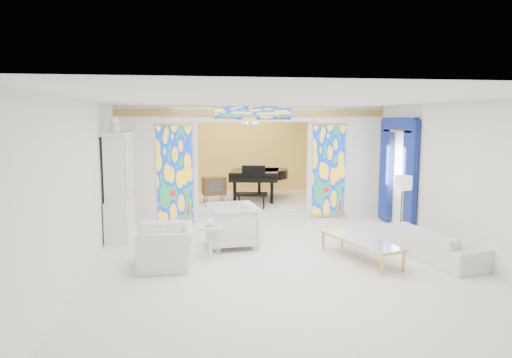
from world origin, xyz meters
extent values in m
plane|color=white|center=(0.00, 0.00, 0.00)|extent=(12.00, 12.00, 0.00)
cube|color=white|center=(0.00, 0.00, 3.00)|extent=(7.00, 12.00, 0.02)
cube|color=white|center=(0.00, 6.00, 1.50)|extent=(7.00, 0.02, 3.00)
cube|color=white|center=(0.00, -6.00, 1.50)|extent=(7.00, 0.02, 3.00)
cube|color=white|center=(-3.50, 0.00, 1.50)|extent=(0.02, 12.00, 3.00)
cube|color=white|center=(3.50, 0.00, 1.50)|extent=(0.02, 12.00, 3.00)
cube|color=white|center=(-2.50, 2.00, 1.50)|extent=(2.00, 0.18, 3.00)
cube|color=white|center=(2.50, 2.00, 1.50)|extent=(2.00, 0.18, 3.00)
cube|color=white|center=(0.00, 2.00, 2.80)|extent=(3.00, 0.18, 0.40)
cube|color=silver|center=(-1.50, 1.90, 1.30)|extent=(0.12, 0.06, 2.60)
cube|color=silver|center=(1.50, 1.90, 1.30)|extent=(0.12, 0.06, 2.60)
cube|color=silver|center=(0.00, 1.90, 2.65)|extent=(3.24, 0.06, 0.12)
cube|color=gold|center=(0.00, 1.90, 2.82)|extent=(7.00, 0.05, 0.18)
cube|color=gold|center=(-2.03, 1.89, 1.30)|extent=(0.90, 0.04, 2.40)
cube|color=gold|center=(2.03, 1.89, 1.30)|extent=(0.90, 0.04, 2.40)
cube|color=gold|center=(0.00, 1.89, 2.82)|extent=(2.00, 0.04, 0.34)
cube|color=white|center=(0.00, 4.10, 0.09)|extent=(6.80, 3.80, 0.18)
cube|color=#ECBB52|center=(0.00, 5.88, 1.50)|extent=(6.70, 0.10, 2.90)
cylinder|color=gold|center=(0.20, 4.00, 2.55)|extent=(0.48, 0.48, 0.30)
cube|color=navy|center=(3.40, 0.05, 1.35)|extent=(0.12, 0.55, 2.60)
cube|color=navy|center=(3.40, 1.35, 1.35)|extent=(0.12, 0.55, 2.60)
cube|color=navy|center=(3.40, 0.70, 2.55)|extent=(0.14, 1.70, 0.30)
cube|color=gold|center=(3.40, 0.70, 2.38)|extent=(0.12, 1.50, 0.06)
cube|color=silver|center=(-3.22, 0.60, 0.45)|extent=(0.50, 1.40, 0.90)
cube|color=silver|center=(-3.22, 0.60, 1.60)|extent=(0.44, 1.30, 1.40)
cube|color=white|center=(-2.99, 0.60, 1.60)|extent=(0.01, 1.20, 1.30)
cube|color=silver|center=(-3.22, 0.60, 2.34)|extent=(0.56, 1.46, 0.08)
cylinder|color=white|center=(-3.22, 0.25, 2.46)|extent=(0.22, 0.22, 0.16)
sphere|color=white|center=(-3.22, 0.25, 2.62)|extent=(0.20, 0.20, 0.20)
imported|color=white|center=(-2.12, -1.64, 0.37)|extent=(1.03, 1.17, 0.74)
imported|color=white|center=(-0.81, -0.51, 0.46)|extent=(1.10, 1.07, 0.92)
imported|color=white|center=(2.95, -1.96, 0.30)|extent=(1.20, 2.16, 0.60)
cylinder|color=silver|center=(-1.30, -1.21, 0.61)|extent=(0.53, 0.53, 0.04)
cylinder|color=silver|center=(-1.30, -1.21, 0.30)|extent=(0.09, 0.09, 0.59)
cylinder|color=silver|center=(-1.30, -1.21, 0.02)|extent=(0.35, 0.35, 0.03)
imported|color=white|center=(-1.30, -1.21, 0.72)|extent=(0.23, 0.23, 0.19)
cube|color=white|center=(1.51, -1.80, 0.40)|extent=(1.09, 1.92, 0.04)
cube|color=gold|center=(1.51, -1.80, 0.38)|extent=(1.13, 1.96, 0.03)
cube|color=gold|center=(1.55, -2.71, 0.19)|extent=(0.05, 0.05, 0.38)
cube|color=gold|center=(2.00, -2.56, 0.19)|extent=(0.05, 0.05, 0.38)
cube|color=gold|center=(1.01, -1.04, 0.19)|extent=(0.05, 0.05, 0.38)
cube|color=gold|center=(1.46, -0.90, 0.19)|extent=(0.05, 0.05, 0.38)
cylinder|color=gold|center=(2.80, -0.85, 0.01)|extent=(0.33, 0.33, 0.03)
cylinder|color=gold|center=(2.80, -0.85, 0.67)|extent=(0.04, 0.04, 1.35)
cylinder|color=silver|center=(2.80, -0.85, 1.33)|extent=(0.48, 0.48, 0.29)
cube|color=black|center=(0.36, 4.13, 0.95)|extent=(1.76, 1.84, 0.28)
cylinder|color=black|center=(0.73, 4.41, 0.95)|extent=(1.73, 1.73, 0.28)
cube|color=black|center=(0.17, 3.25, 0.91)|extent=(1.39, 0.59, 0.10)
cube|color=silver|center=(0.15, 3.17, 0.93)|extent=(1.25, 0.37, 0.03)
cube|color=black|center=(0.24, 3.59, 1.17)|extent=(0.70, 0.18, 0.25)
cube|color=black|center=(0.04, 2.65, 0.58)|extent=(0.96, 0.54, 0.08)
cylinder|color=black|center=(-0.33, 3.56, 0.49)|extent=(0.12, 0.12, 0.63)
cylinder|color=black|center=(0.75, 3.32, 0.49)|extent=(0.12, 0.12, 0.63)
cylinder|color=black|center=(0.59, 4.70, 0.49)|extent=(0.12, 0.12, 0.63)
cube|color=brown|center=(-0.94, 3.73, 0.68)|extent=(0.74, 0.57, 0.53)
cube|color=#3B403D|center=(-0.89, 3.51, 0.71)|extent=(0.42, 0.11, 0.34)
cone|color=brown|center=(-1.15, 3.52, 0.30)|extent=(0.05, 0.05, 0.23)
cone|color=brown|center=(-0.65, 3.62, 0.30)|extent=(0.05, 0.05, 0.23)
cone|color=brown|center=(-1.22, 3.83, 0.30)|extent=(0.05, 0.05, 0.23)
cone|color=brown|center=(-0.72, 3.93, 0.30)|extent=(0.05, 0.05, 0.23)
camera|label=1|loc=(-1.68, -9.81, 2.65)|focal=32.00mm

